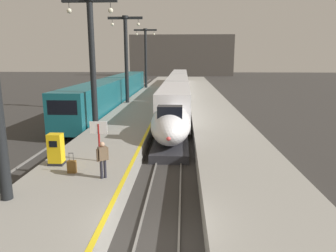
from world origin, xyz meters
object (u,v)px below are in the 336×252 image
object	(u,v)px
regional_train_adjacent	(115,91)
passenger_near_edge	(103,157)
highspeed_train_main	(178,88)
station_column_mid	(92,52)
rolling_suitcase	(72,167)
station_column_distant	(146,53)
ticket_machine_yellow	(56,150)
departure_info_board	(99,133)
station_column_far	(126,52)

from	to	relation	value
regional_train_adjacent	passenger_near_edge	size ratio (longest dim) A/B	21.66
highspeed_train_main	station_column_mid	bearing A→B (deg)	-104.78
highspeed_train_main	rolling_suitcase	bearing A→B (deg)	-97.77
station_column_distant	rolling_suitcase	distance (m)	43.22
station_column_distant	ticket_machine_yellow	distance (m)	42.01
station_column_distant	departure_info_board	xyz separation A→B (m)	(2.40, -41.02, -4.57)
passenger_near_edge	rolling_suitcase	distance (m)	1.87
rolling_suitcase	departure_info_board	bearing A→B (deg)	64.09
station_column_far	ticket_machine_yellow	xyz separation A→B (m)	(0.35, -22.45, -5.21)
passenger_near_edge	departure_info_board	bearing A→B (deg)	108.47
station_column_distant	rolling_suitcase	bearing A→B (deg)	-87.94
passenger_near_edge	rolling_suitcase	xyz separation A→B (m)	(-1.65, 0.57, -0.69)
station_column_mid	station_column_distant	distance (m)	33.21
highspeed_train_main	rolling_suitcase	size ratio (longest dim) A/B	58.05
station_column_mid	ticket_machine_yellow	size ratio (longest dim) A/B	5.97
rolling_suitcase	regional_train_adjacent	bearing A→B (deg)	97.92
passenger_near_edge	station_column_distant	bearing A→B (deg)	94.20
highspeed_train_main	station_column_mid	distance (m)	23.62
station_column_far	departure_info_board	bearing A→B (deg)	-83.71
station_column_far	departure_info_board	size ratio (longest dim) A/B	4.71
highspeed_train_main	station_column_distant	xyz separation A→B (m)	(-5.90, 10.85, 5.17)
rolling_suitcase	departure_info_board	size ratio (longest dim) A/B	0.46
station_column_mid	highspeed_train_main	bearing A→B (deg)	75.22
station_column_mid	ticket_machine_yellow	distance (m)	9.82
station_column_mid	passenger_near_edge	distance (m)	11.66
regional_train_adjacent	highspeed_train_main	bearing A→B (deg)	32.08
station_column_far	passenger_near_edge	world-z (taller)	station_column_far
regional_train_adjacent	station_column_far	xyz separation A→B (m)	(2.20, -3.29, 4.87)
station_column_mid	rolling_suitcase	size ratio (longest dim) A/B	9.73
station_column_distant	rolling_suitcase	world-z (taller)	station_column_distant
highspeed_train_main	departure_info_board	distance (m)	30.38
regional_train_adjacent	station_column_distant	bearing A→B (deg)	82.14
station_column_distant	passenger_near_edge	size ratio (longest dim) A/B	6.05
regional_train_adjacent	rolling_suitcase	distance (m)	27.14
station_column_mid	departure_info_board	bearing A→B (deg)	-72.92
passenger_near_edge	rolling_suitcase	size ratio (longest dim) A/B	1.72
rolling_suitcase	highspeed_train_main	bearing A→B (deg)	82.23
station_column_mid	station_column_distant	size ratio (longest dim) A/B	0.93
ticket_machine_yellow	station_column_far	bearing A→B (deg)	90.89
rolling_suitcase	ticket_machine_yellow	xyz separation A→B (m)	(-1.19, 1.14, 0.44)
departure_info_board	passenger_near_edge	bearing A→B (deg)	-71.53
station_column_far	station_column_distant	bearing A→B (deg)	90.00
station_column_mid	rolling_suitcase	distance (m)	11.13
highspeed_train_main	station_column_mid	world-z (taller)	station_column_mid
departure_info_board	highspeed_train_main	bearing A→B (deg)	83.39
ticket_machine_yellow	departure_info_board	xyz separation A→B (m)	(2.05, 0.64, 0.77)
station_column_mid	station_column_far	bearing A→B (deg)	90.00
highspeed_train_main	ticket_machine_yellow	world-z (taller)	highspeed_train_main
passenger_near_edge	ticket_machine_yellow	world-z (taller)	passenger_near_edge
ticket_machine_yellow	departure_info_board	distance (m)	2.28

